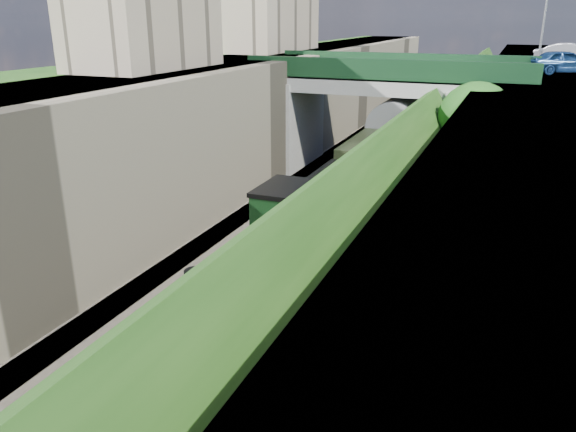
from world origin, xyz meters
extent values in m
plane|color=#1E4714|center=(0.00, 0.00, 0.00)|extent=(160.00, 160.00, 0.00)
cube|color=#473F38|center=(0.00, 20.00, 0.10)|extent=(10.00, 90.00, 0.20)
cube|color=#756B56|center=(-5.50, 20.00, 3.50)|extent=(1.00, 90.00, 7.00)
cube|color=#262628|center=(-9.00, 20.00, 3.50)|extent=(6.00, 90.00, 7.00)
cube|color=#262628|center=(9.50, 20.00, 3.12)|extent=(8.00, 90.00, 6.25)
cube|color=#1E4714|center=(5.00, 20.00, 2.70)|extent=(4.02, 90.00, 6.36)
sphere|color=#194C14|center=(6.03, 1.95, 4.57)|extent=(1.76, 1.76, 1.76)
sphere|color=#194C14|center=(4.68, 5.80, 2.37)|extent=(1.37, 1.37, 1.37)
sphere|color=#194C14|center=(6.19, 7.39, 4.83)|extent=(2.35, 2.35, 2.35)
sphere|color=#194C14|center=(4.76, 11.91, 2.51)|extent=(2.40, 2.40, 2.40)
sphere|color=#194C14|center=(3.84, 14.14, 1.01)|extent=(2.32, 2.32, 2.32)
sphere|color=#194C14|center=(4.82, 16.86, 2.61)|extent=(1.58, 1.58, 1.58)
sphere|color=#194C14|center=(4.50, 19.25, 2.09)|extent=(2.12, 2.12, 2.12)
sphere|color=#194C14|center=(5.76, 22.53, 4.13)|extent=(2.38, 2.38, 2.38)
sphere|color=#194C14|center=(4.68, 26.58, 2.38)|extent=(1.98, 1.98, 1.98)
sphere|color=#194C14|center=(4.17, 29.87, 1.55)|extent=(1.43, 1.43, 1.43)
sphere|color=#194C14|center=(5.40, 32.10, 3.55)|extent=(1.99, 1.99, 1.99)
sphere|color=#194C14|center=(5.41, 34.66, 3.56)|extent=(1.74, 1.74, 1.74)
sphere|color=#194C14|center=(4.97, 38.24, 2.85)|extent=(1.49, 1.49, 1.49)
sphere|color=#194C14|center=(4.37, 41.80, 1.88)|extent=(2.19, 2.19, 2.19)
sphere|color=#194C14|center=(5.73, 43.20, 4.09)|extent=(2.01, 2.01, 2.01)
sphere|color=#194C14|center=(6.09, 47.92, 4.66)|extent=(1.39, 1.39, 1.39)
sphere|color=#194C14|center=(5.12, 49.24, 3.10)|extent=(2.23, 2.23, 2.23)
sphere|color=#194C14|center=(4.05, 52.90, 1.36)|extent=(1.44, 1.44, 1.44)
cube|color=black|center=(-2.00, 20.00, 0.24)|extent=(2.50, 90.00, 0.07)
cube|color=brown|center=(-2.72, 20.00, 0.33)|extent=(0.08, 90.00, 0.14)
cube|color=brown|center=(-1.28, 20.00, 0.33)|extent=(0.08, 90.00, 0.14)
cube|color=black|center=(1.20, 20.00, 0.24)|extent=(2.50, 90.00, 0.07)
cube|color=brown|center=(0.48, 20.00, 0.33)|extent=(0.08, 90.00, 0.14)
cube|color=brown|center=(1.92, 20.00, 0.33)|extent=(0.08, 90.00, 0.14)
cube|color=gray|center=(0.50, 24.00, 5.70)|extent=(16.00, 6.00, 0.90)
cube|color=#153B1E|center=(0.50, 21.15, 6.65)|extent=(16.00, 0.30, 1.20)
cube|color=#153B1E|center=(0.50, 26.85, 6.65)|extent=(16.00, 0.30, 1.20)
cube|color=gray|center=(-5.50, 24.00, 2.85)|extent=(1.40, 6.40, 5.70)
cube|color=gray|center=(5.20, 24.00, 2.85)|extent=(2.40, 6.40, 5.70)
cube|color=gray|center=(-10.50, 30.00, 10.00)|extent=(5.00, 10.00, 6.00)
cube|color=gray|center=(-9.50, 14.00, 9.00)|extent=(4.00, 8.00, 4.00)
cylinder|color=black|center=(5.80, 18.12, 2.20)|extent=(0.30, 0.30, 4.40)
sphere|color=#194C14|center=(5.80, 18.12, 4.80)|extent=(3.60, 3.60, 3.60)
sphere|color=#194C14|center=(6.30, 18.92, 4.20)|extent=(2.40, 2.40, 2.40)
cylinder|color=gray|center=(8.42, 30.95, 9.25)|extent=(0.14, 0.14, 6.00)
imported|color=navy|center=(9.73, 27.39, 6.93)|extent=(4.31, 2.96, 1.36)
imported|color=#9B9A9F|center=(10.42, 31.73, 7.03)|extent=(4.80, 1.93, 1.55)
cube|color=black|center=(1.20, 3.26, 0.50)|extent=(2.40, 8.40, 0.60)
cube|color=black|center=(1.20, 4.26, 1.05)|extent=(2.70, 10.00, 0.35)
cube|color=maroon|center=(1.20, -0.84, 0.95)|extent=(2.70, 0.25, 0.70)
cylinder|color=black|center=(1.20, 3.46, 2.35)|extent=(1.90, 5.60, 1.90)
cylinder|color=black|center=(1.20, 0.16, 2.35)|extent=(1.96, 1.80, 1.96)
cylinder|color=white|center=(1.20, -0.82, 2.35)|extent=(1.10, 0.05, 1.10)
cylinder|color=black|center=(1.20, 0.16, 3.55)|extent=(0.44, 0.44, 0.90)
sphere|color=black|center=(1.20, 2.46, 3.35)|extent=(0.76, 0.76, 0.76)
cylinder|color=#A57F33|center=(1.20, 4.26, 3.45)|extent=(0.32, 0.32, 0.50)
cube|color=black|center=(1.20, 7.06, 2.50)|extent=(2.75, 2.40, 2.80)
cube|color=black|center=(1.20, 7.06, 3.95)|extent=(2.85, 2.50, 0.15)
cube|color=black|center=(-0.05, 0.66, 0.85)|extent=(0.60, 1.40, 0.90)
cube|color=black|center=(2.45, 0.66, 0.85)|extent=(0.60, 1.40, 0.90)
cube|color=black|center=(1.20, 11.46, 0.45)|extent=(2.30, 6.00, 0.50)
cube|color=black|center=(1.20, 11.46, 0.70)|extent=(2.60, 6.00, 0.50)
cube|color=black|center=(1.20, 11.46, 1.90)|extent=(2.70, 6.00, 2.40)
cube|color=black|center=(1.20, 11.46, 3.15)|extent=(2.50, 5.60, 0.20)
cube|color=black|center=(1.20, 24.06, 0.40)|extent=(2.30, 17.00, 0.40)
cube|color=black|center=(1.20, 24.06, 0.65)|extent=(2.50, 17.00, 0.50)
cube|color=black|center=(1.20, 24.06, 2.15)|extent=(2.80, 18.00, 2.70)
cube|color=slate|center=(1.20, 24.06, 3.65)|extent=(2.90, 18.00, 0.50)
cube|color=black|center=(1.20, 42.86, 0.40)|extent=(2.30, 17.00, 0.40)
cube|color=black|center=(1.20, 42.86, 0.65)|extent=(2.50, 17.00, 0.50)
cube|color=black|center=(1.20, 42.86, 2.15)|extent=(2.80, 18.00, 2.70)
cube|color=slate|center=(1.20, 42.86, 3.65)|extent=(2.90, 18.00, 0.50)
cube|color=black|center=(1.20, 61.66, 0.40)|extent=(2.30, 17.00, 0.40)
cube|color=black|center=(1.20, 61.66, 0.65)|extent=(2.50, 17.00, 0.50)
cube|color=black|center=(1.20, 61.66, 2.15)|extent=(2.80, 18.00, 2.70)
cube|color=slate|center=(1.20, 61.66, 3.65)|extent=(2.90, 18.00, 0.50)
camera|label=1|loc=(7.53, -9.73, 9.43)|focal=35.00mm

